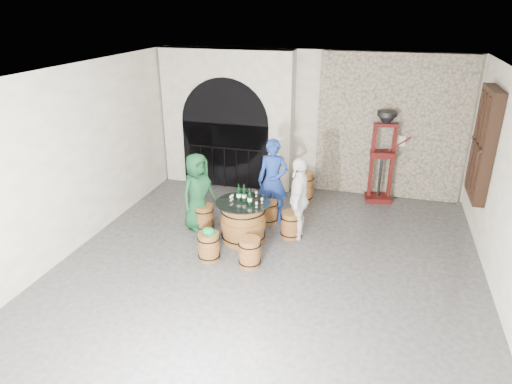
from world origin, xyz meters
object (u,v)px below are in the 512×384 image
(barrel_stool_near_right, at_px, (250,252))
(barrel_stool_right, at_px, (291,225))
(corking_press, at_px, (383,150))
(wine_bottle_right, at_px, (244,194))
(side_barrel, at_px, (303,187))
(barrel_stool_left, at_px, (204,217))
(person_blue, at_px, (273,181))
(wine_bottle_left, at_px, (239,194))
(wine_bottle_center, at_px, (250,198))
(barrel_stool_near_left, at_px, (209,246))
(barrel_table, at_px, (243,221))
(person_green, at_px, (198,192))
(person_white, at_px, (299,198))
(barrel_stool_far, at_px, (269,211))

(barrel_stool_near_right, bearing_deg, barrel_stool_right, 68.92)
(barrel_stool_right, distance_m, corking_press, 2.88)
(barrel_stool_right, relative_size, wine_bottle_right, 1.56)
(barrel_stool_near_right, relative_size, side_barrel, 0.77)
(barrel_stool_left, height_order, side_barrel, side_barrel)
(person_blue, distance_m, corking_press, 2.62)
(wine_bottle_left, relative_size, wine_bottle_right, 1.00)
(barrel_stool_left, distance_m, wine_bottle_center, 1.26)
(barrel_stool_near_right, height_order, wine_bottle_right, wine_bottle_right)
(barrel_stool_near_left, relative_size, person_blue, 0.30)
(wine_bottle_center, height_order, wine_bottle_right, same)
(wine_bottle_right, bearing_deg, barrel_stool_left, 168.99)
(barrel_table, xyz_separation_m, corking_press, (2.37, 2.61, 0.79))
(barrel_stool_left, bearing_deg, person_green, 165.49)
(barrel_stool_near_left, bearing_deg, wine_bottle_left, 72.77)
(barrel_stool_near_right, xyz_separation_m, side_barrel, (0.36, 2.98, 0.07))
(barrel_stool_near_left, height_order, person_blue, person_blue)
(barrel_stool_near_right, relative_size, barrel_stool_near_left, 1.00)
(person_white, height_order, wine_bottle_left, person_white)
(barrel_table, bearing_deg, side_barrel, 71.22)
(barrel_table, xyz_separation_m, side_barrel, (0.73, 2.16, -0.06))
(wine_bottle_center, bearing_deg, person_white, 31.86)
(person_blue, xyz_separation_m, side_barrel, (0.42, 1.14, -0.52))
(person_green, relative_size, wine_bottle_left, 4.72)
(barrel_table, bearing_deg, barrel_stool_left, 165.49)
(barrel_stool_left, relative_size, barrel_stool_near_right, 1.00)
(barrel_stool_far, bearing_deg, barrel_stool_near_left, -110.47)
(person_green, height_order, wine_bottle_center, person_green)
(barrel_stool_near_right, bearing_deg, person_green, 141.46)
(person_green, distance_m, side_barrel, 2.60)
(person_green, bearing_deg, side_barrel, -15.71)
(person_blue, xyz_separation_m, wine_bottle_center, (-0.16, -1.09, 0.07))
(barrel_stool_left, bearing_deg, side_barrel, 50.18)
(barrel_stool_far, height_order, barrel_stool_near_right, same)
(barrel_stool_far, relative_size, barrel_stool_near_left, 1.00)
(person_green, bearing_deg, barrel_table, -77.99)
(wine_bottle_center, relative_size, wine_bottle_right, 1.00)
(barrel_stool_left, distance_m, wine_bottle_right, 1.11)
(barrel_stool_right, height_order, wine_bottle_center, wine_bottle_center)
(barrel_stool_near_right, height_order, person_blue, person_blue)
(side_barrel, bearing_deg, person_green, -132.23)
(barrel_stool_left, distance_m, barrel_stool_right, 1.71)
(person_blue, height_order, wine_bottle_right, person_blue)
(barrel_stool_right, xyz_separation_m, barrel_stool_near_right, (-0.46, -1.19, 0.00))
(barrel_table, distance_m, person_white, 1.12)
(person_white, xyz_separation_m, wine_bottle_left, (-1.05, -0.37, 0.12))
(barrel_stool_right, bearing_deg, wine_bottle_left, -161.15)
(barrel_stool_far, bearing_deg, barrel_table, -107.04)
(barrel_stool_near_left, distance_m, wine_bottle_left, 1.13)
(barrel_stool_near_right, xyz_separation_m, wine_bottle_right, (-0.36, 0.88, 0.66))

